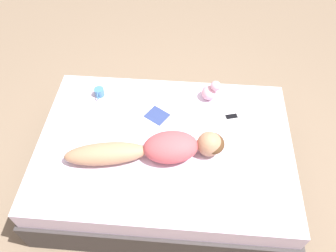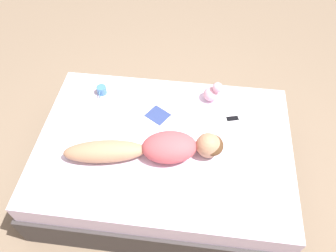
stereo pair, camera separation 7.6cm
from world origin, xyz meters
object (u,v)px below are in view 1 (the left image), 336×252
(open_magazine, at_px, (165,108))
(coffee_mug, at_px, (99,92))
(person, at_px, (157,149))
(cell_phone, at_px, (231,117))

(open_magazine, relative_size, coffee_mug, 4.51)
(open_magazine, bearing_deg, person, 30.40)
(coffee_mug, height_order, cell_phone, coffee_mug)
(person, bearing_deg, coffee_mug, -145.69)
(coffee_mug, bearing_deg, open_magazine, 79.91)
(open_magazine, relative_size, cell_phone, 4.06)
(person, relative_size, open_magazine, 2.25)
(person, distance_m, cell_phone, 0.79)
(person, xyz_separation_m, cell_phone, (-0.47, 0.63, -0.09))
(person, bearing_deg, open_magazine, 168.05)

